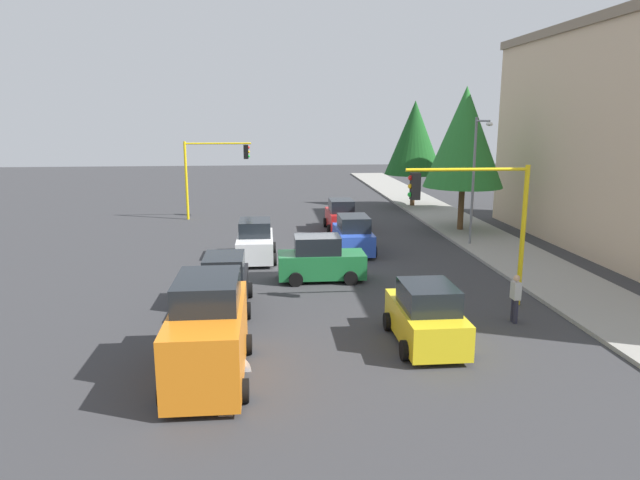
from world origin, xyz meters
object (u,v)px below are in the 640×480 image
Objects in this scene: traffic_signal_near_left at (476,207)px; car_white at (255,242)px; pedestrian_crossing at (515,297)px; tree_roadside_far at (414,138)px; traffic_signal_far_right at (213,164)px; street_lamp_curbside at (477,168)px; delivery_van_orange at (208,332)px; car_blue at (353,236)px; tree_roadside_mid at (465,137)px; car_red at (341,216)px; car_black at (225,285)px; car_green at (320,260)px; car_yellow at (426,316)px.

car_white is (-8.02, -8.22, -2.86)m from traffic_signal_near_left.
pedestrian_crossing is (9.88, 9.11, 0.01)m from car_white.
traffic_signal_far_right is at bearing -75.21° from tree_roadside_far.
tree_roadside_far is (-4.00, 15.15, 1.60)m from traffic_signal_far_right.
delivery_van_orange is (14.79, -12.77, -3.07)m from street_lamp_curbside.
street_lamp_curbside is 7.54m from car_blue.
traffic_signal_far_right reaches higher than car_white.
tree_roadside_mid is 16.95m from pedestrian_crossing.
street_lamp_curbside reaches higher than car_red.
traffic_signal_far_right is 0.61× the size of tree_roadside_mid.
traffic_signal_far_right is at bearing -173.87° from car_black.
tree_roadside_mid reaches higher than car_white.
delivery_van_orange is 2.82× the size of pedestrian_crossing.
car_green is 0.90× the size of car_blue.
car_blue is (4.90, -7.48, -4.91)m from tree_roadside_mid.
traffic_signal_near_left is at bearing -20.35° from street_lamp_curbside.
street_lamp_curbside is 12.38m from car_white.
street_lamp_curbside is 4.69m from tree_roadside_mid.
car_yellow is at bearing 57.98° from car_black.
car_white is at bearing -64.57° from tree_roadside_mid.
car_white is at bearing 14.37° from traffic_signal_far_right.
car_black is at bearing -93.89° from traffic_signal_near_left.
tree_roadside_mid is 2.13× the size of car_blue.
tree_roadside_far reaches higher than street_lamp_curbside.
car_blue is at bearing -56.76° from tree_roadside_mid.
car_blue is at bearing 101.92° from car_white.
traffic_signal_near_left is at bearing -9.15° from tree_roadside_far.
traffic_signal_near_left is at bearing 18.92° from car_blue.
tree_roadside_far reaches higher than car_yellow.
tree_roadside_far is (-14.39, 0.30, 1.08)m from street_lamp_curbside.
car_green is at bearing -133.34° from pedestrian_crossing.
traffic_signal_far_right is 0.77× the size of street_lamp_curbside.
car_white is at bearing 175.72° from delivery_van_orange.
street_lamp_curbside is 1.76× the size of car_black.
car_green is 4.96m from car_white.
car_green is 0.95× the size of car_black.
car_blue is at bearing 36.83° from traffic_signal_far_right.
car_red is at bearing 156.76° from car_black.
car_red is at bearing 168.20° from car_green.
tree_roadside_mid is 2.32× the size of car_red.
street_lamp_curbside is 9.21m from car_red.
car_green is at bearing -23.29° from car_blue.
tree_roadside_mid is at bearing 144.73° from delivery_van_orange.
car_blue is at bearing 156.91° from delivery_van_orange.
car_red is (-1.07, -7.36, -4.91)m from tree_roadside_mid.
traffic_signal_near_left is 1.39× the size of car_red.
car_black is at bearing -54.87° from street_lamp_curbside.
traffic_signal_near_left is 1.27× the size of car_blue.
street_lamp_curbside reaches higher than pedestrian_crossing.
car_green and car_red have the same top height.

